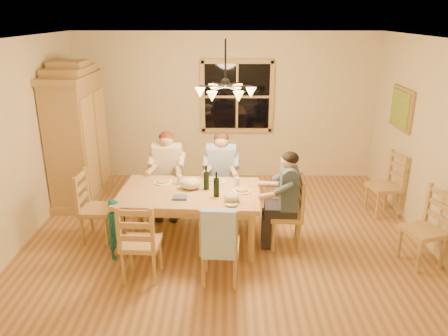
{
  "coord_description": "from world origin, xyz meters",
  "views": [
    {
      "loc": [
        0.03,
        -5.47,
        2.99
      ],
      "look_at": [
        -0.02,
        0.1,
        1.01
      ],
      "focal_mm": 35.0,
      "sensor_mm": 36.0,
      "label": 1
    }
  ],
  "objects_px": {
    "dining_table": "(190,198)",
    "armoire": "(78,138)",
    "chair_far_right": "(221,197)",
    "chair_near_left": "(142,254)",
    "adult_slate_man": "(287,188)",
    "chair_spare_back": "(383,196)",
    "adult_woman": "(167,163)",
    "chair_far_left": "(169,196)",
    "chair_spare_front": "(421,242)",
    "adult_plaid_man": "(221,164)",
    "wine_bottle_b": "(216,184)",
    "chandelier": "(225,90)",
    "chair_near_right": "(220,257)",
    "wine_bottle_a": "(206,178)",
    "chair_end_right": "(285,225)",
    "child": "(117,229)",
    "chair_end_left": "(98,219)"
  },
  "relations": [
    {
      "from": "chair_far_left",
      "to": "adult_slate_man",
      "type": "height_order",
      "value": "adult_slate_man"
    },
    {
      "from": "chair_end_right",
      "to": "chair_spare_back",
      "type": "distance_m",
      "value": 1.92
    },
    {
      "from": "dining_table",
      "to": "armoire",
      "type": "bearing_deg",
      "value": 142.3
    },
    {
      "from": "chair_far_right",
      "to": "adult_slate_man",
      "type": "height_order",
      "value": "adult_slate_man"
    },
    {
      "from": "adult_woman",
      "to": "wine_bottle_b",
      "type": "relative_size",
      "value": 2.65
    },
    {
      "from": "chair_far_left",
      "to": "chair_near_right",
      "type": "height_order",
      "value": "same"
    },
    {
      "from": "chandelier",
      "to": "adult_plaid_man",
      "type": "height_order",
      "value": "chandelier"
    },
    {
      "from": "chair_near_right",
      "to": "chair_spare_front",
      "type": "height_order",
      "value": "same"
    },
    {
      "from": "chair_far_left",
      "to": "chair_spare_front",
      "type": "height_order",
      "value": "same"
    },
    {
      "from": "chandelier",
      "to": "chair_spare_front",
      "type": "xyz_separation_m",
      "value": [
        2.45,
        -0.64,
        -1.77
      ]
    },
    {
      "from": "chair_near_right",
      "to": "wine_bottle_a",
      "type": "xyz_separation_m",
      "value": [
        -0.2,
        0.97,
        0.62
      ]
    },
    {
      "from": "chair_end_left",
      "to": "adult_plaid_man",
      "type": "distance_m",
      "value": 1.94
    },
    {
      "from": "chair_spare_front",
      "to": "chair_far_right",
      "type": "bearing_deg",
      "value": 43.16
    },
    {
      "from": "adult_plaid_man",
      "to": "wine_bottle_a",
      "type": "xyz_separation_m",
      "value": [
        -0.19,
        -0.79,
        0.08
      ]
    },
    {
      "from": "chair_far_left",
      "to": "chair_near_right",
      "type": "distance_m",
      "value": 1.98
    },
    {
      "from": "dining_table",
      "to": "chair_far_right",
      "type": "xyz_separation_m",
      "value": [
        0.41,
        0.85,
        -0.36
      ]
    },
    {
      "from": "armoire",
      "to": "chair_near_left",
      "type": "relative_size",
      "value": 2.32
    },
    {
      "from": "adult_plaid_man",
      "to": "child",
      "type": "xyz_separation_m",
      "value": [
        -1.32,
        -1.25,
        -0.44
      ]
    },
    {
      "from": "chair_far_left",
      "to": "chair_near_right",
      "type": "xyz_separation_m",
      "value": [
        0.83,
        -1.8,
        0.0
      ]
    },
    {
      "from": "adult_slate_man",
      "to": "wine_bottle_a",
      "type": "height_order",
      "value": "adult_slate_man"
    },
    {
      "from": "wine_bottle_b",
      "to": "chair_spare_front",
      "type": "bearing_deg",
      "value": -7.9
    },
    {
      "from": "armoire",
      "to": "dining_table",
      "type": "bearing_deg",
      "value": -37.7
    },
    {
      "from": "chair_near_right",
      "to": "wine_bottle_b",
      "type": "xyz_separation_m",
      "value": [
        -0.06,
        0.74,
        0.62
      ]
    },
    {
      "from": "chandelier",
      "to": "adult_woman",
      "type": "bearing_deg",
      "value": 138.8
    },
    {
      "from": "chandelier",
      "to": "adult_slate_man",
      "type": "xyz_separation_m",
      "value": [
        0.81,
        -0.19,
        -1.24
      ]
    },
    {
      "from": "chair_spare_back",
      "to": "chair_end_right",
      "type": "bearing_deg",
      "value": 111.17
    },
    {
      "from": "wine_bottle_a",
      "to": "adult_plaid_man",
      "type": "bearing_deg",
      "value": 76.44
    },
    {
      "from": "chair_far_left",
      "to": "adult_slate_man",
      "type": "xyz_separation_m",
      "value": [
        1.7,
        -0.97,
        0.54
      ]
    },
    {
      "from": "adult_slate_man",
      "to": "chair_spare_back",
      "type": "xyz_separation_m",
      "value": [
        1.64,
        1.0,
        -0.54
      ]
    },
    {
      "from": "chair_far_left",
      "to": "chair_far_right",
      "type": "distance_m",
      "value": 0.82
    },
    {
      "from": "chair_far_right",
      "to": "chair_near_left",
      "type": "distance_m",
      "value": 1.93
    },
    {
      "from": "wine_bottle_a",
      "to": "chair_spare_back",
      "type": "distance_m",
      "value": 2.91
    },
    {
      "from": "adult_woman",
      "to": "chair_far_left",
      "type": "bearing_deg",
      "value": 48.16
    },
    {
      "from": "chandelier",
      "to": "armoire",
      "type": "height_order",
      "value": "chandelier"
    },
    {
      "from": "chair_far_left",
      "to": "wine_bottle_b",
      "type": "distance_m",
      "value": 1.45
    },
    {
      "from": "armoire",
      "to": "dining_table",
      "type": "distance_m",
      "value": 2.5
    },
    {
      "from": "chair_spare_front",
      "to": "chandelier",
      "type": "bearing_deg",
      "value": 57.11
    },
    {
      "from": "child",
      "to": "dining_table",
      "type": "bearing_deg",
      "value": -29.06
    },
    {
      "from": "chair_far_right",
      "to": "adult_plaid_man",
      "type": "distance_m",
      "value": 0.54
    },
    {
      "from": "armoire",
      "to": "chair_end_right",
      "type": "bearing_deg",
      "value": -26.01
    },
    {
      "from": "wine_bottle_b",
      "to": "child",
      "type": "height_order",
      "value": "wine_bottle_b"
    },
    {
      "from": "chair_far_left",
      "to": "chair_near_left",
      "type": "xyz_separation_m",
      "value": [
        -0.1,
        -1.75,
        0.0
      ]
    },
    {
      "from": "dining_table",
      "to": "adult_plaid_man",
      "type": "distance_m",
      "value": 0.96
    },
    {
      "from": "chair_end_left",
      "to": "chair_far_left",
      "type": "bearing_deg",
      "value": 136.74
    },
    {
      "from": "wine_bottle_a",
      "to": "chair_spare_back",
      "type": "bearing_deg",
      "value": 17.7
    },
    {
      "from": "chair_end_left",
      "to": "wine_bottle_a",
      "type": "height_order",
      "value": "wine_bottle_a"
    },
    {
      "from": "wine_bottle_b",
      "to": "chair_end_right",
      "type": "bearing_deg",
      "value": 5.49
    },
    {
      "from": "chandelier",
      "to": "chair_end_left",
      "type": "distance_m",
      "value": 2.5
    },
    {
      "from": "chair_far_right",
      "to": "chair_spare_back",
      "type": "height_order",
      "value": "same"
    },
    {
      "from": "chair_end_left",
      "to": "wine_bottle_a",
      "type": "distance_m",
      "value": 1.63
    }
  ]
}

